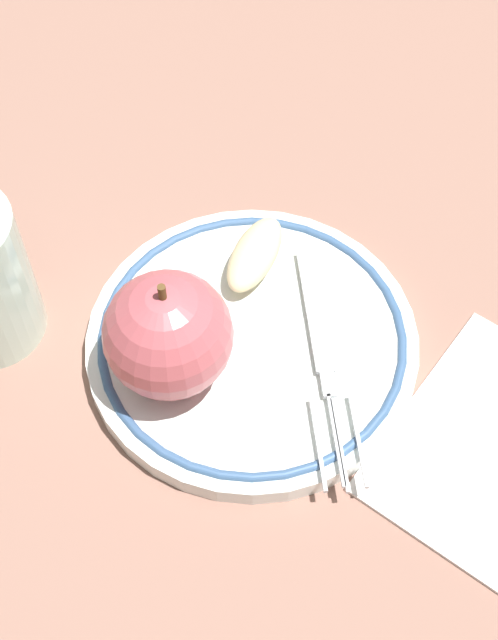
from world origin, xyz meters
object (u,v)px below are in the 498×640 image
object	(u,v)px
plate	(249,344)
apple_red_whole	(168,335)
apple_slice_front	(255,254)
fork	(323,354)

from	to	relation	value
plate	apple_red_whole	size ratio (longest dim) A/B	2.44
apple_slice_front	fork	size ratio (longest dim) A/B	0.40
apple_red_whole	plate	bearing A→B (deg)	81.94
apple_slice_front	apple_red_whole	bearing A→B (deg)	171.33
apple_slice_front	plate	bearing A→B (deg)	-160.16
plate	apple_red_whole	bearing A→B (deg)	-98.06
plate	fork	size ratio (longest dim) A/B	1.32
apple_slice_front	fork	bearing A→B (deg)	-125.80
plate	apple_red_whole	world-z (taller)	apple_red_whole
apple_red_whole	apple_slice_front	xyz separation A→B (m)	(-0.04, 0.09, -0.03)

